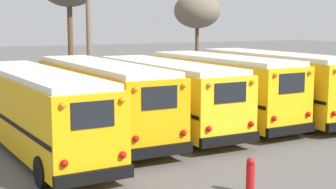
# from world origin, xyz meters

# --- Properties ---
(ground_plane) EXTENTS (160.00, 160.00, 0.00)m
(ground_plane) POSITION_xyz_m (0.00, 0.00, 0.00)
(ground_plane) COLOR #5B5956
(school_bus_0) EXTENTS (2.85, 10.91, 3.01)m
(school_bus_0) POSITION_xyz_m (-6.02, -0.99, 1.64)
(school_bus_0) COLOR #EAAA0F
(school_bus_0) RESTS_ON ground
(school_bus_1) EXTENTS (2.58, 10.63, 3.09)m
(school_bus_1) POSITION_xyz_m (-3.01, 0.43, 1.70)
(school_bus_1) COLOR #E5A00C
(school_bus_1) RESTS_ON ground
(school_bus_2) EXTENTS (2.65, 10.15, 3.01)m
(school_bus_2) POSITION_xyz_m (0.00, 0.47, 1.65)
(school_bus_2) COLOR yellow
(school_bus_2) RESTS_ON ground
(school_bus_3) EXTENTS (2.85, 9.54, 3.17)m
(school_bus_3) POSITION_xyz_m (3.01, 0.50, 1.72)
(school_bus_3) COLOR yellow
(school_bus_3) RESTS_ON ground
(school_bus_4) EXTENTS (2.58, 10.13, 3.23)m
(school_bus_4) POSITION_xyz_m (6.02, 0.44, 1.75)
(school_bus_4) COLOR yellow
(school_bus_4) RESTS_ON ground
(utility_pole) EXTENTS (1.80, 0.33, 8.31)m
(utility_pole) POSITION_xyz_m (-0.31, 9.49, 4.27)
(utility_pole) COLOR #75604C
(utility_pole) RESTS_ON ground
(bare_tree_0) EXTENTS (3.56, 3.56, 6.90)m
(bare_tree_0) POSITION_xyz_m (10.13, 14.52, 5.52)
(bare_tree_0) COLOR brown
(bare_tree_0) RESTS_ON ground
(fire_hydrant) EXTENTS (0.24, 0.24, 1.03)m
(fire_hydrant) POSITION_xyz_m (-1.92, -8.33, 0.52)
(fire_hydrant) COLOR #B21414
(fire_hydrant) RESTS_ON ground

